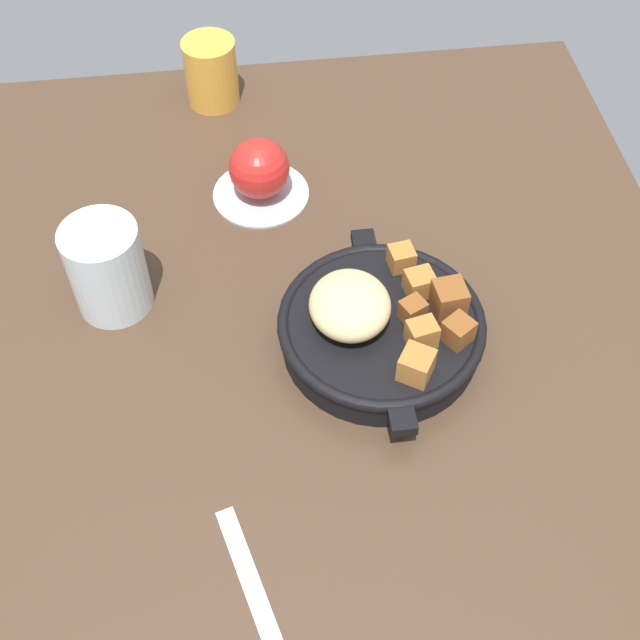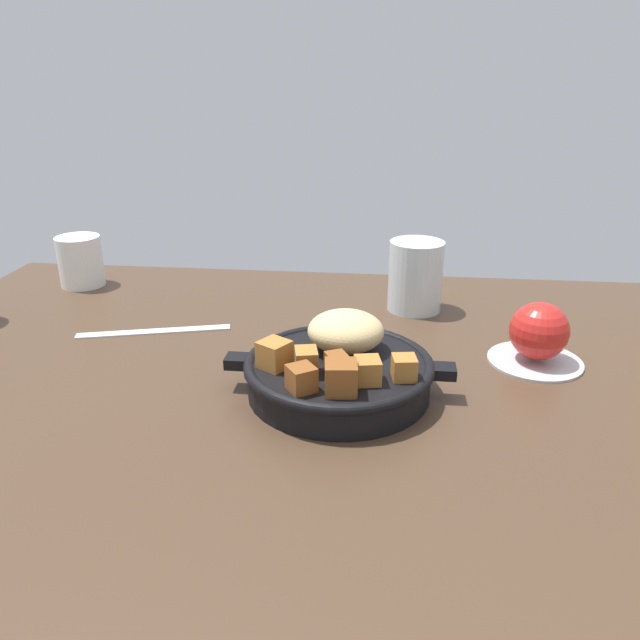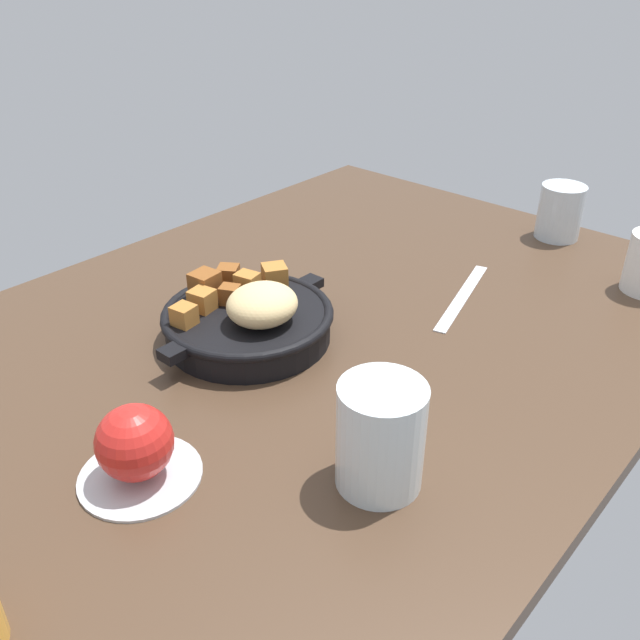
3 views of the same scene
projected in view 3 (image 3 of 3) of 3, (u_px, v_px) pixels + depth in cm
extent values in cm
cube|color=#473323|center=(308.00, 339.00, 83.49)|extent=(107.84, 76.24, 2.40)
cylinder|color=black|center=(248.00, 325.00, 80.56)|extent=(19.57, 19.57, 3.71)
torus|color=black|center=(248.00, 313.00, 79.77)|extent=(20.38, 20.38, 1.20)
cube|color=black|center=(173.00, 353.00, 72.82)|extent=(2.64, 2.40, 1.20)
cube|color=black|center=(310.00, 283.00, 86.98)|extent=(2.64, 2.40, 1.20)
ellipsoid|color=#DBBC7F|center=(262.00, 305.00, 76.40)|extent=(8.41, 7.82, 4.45)
cube|color=brown|center=(230.00, 295.00, 80.73)|extent=(2.80, 2.91, 2.25)
cube|color=brown|center=(205.00, 284.00, 82.18)|extent=(3.37, 3.28, 3.08)
cube|color=#A86B2D|center=(202.00, 300.00, 79.37)|extent=(2.94, 3.11, 2.48)
cube|color=#A86B2D|center=(247.00, 284.00, 82.74)|extent=(2.75, 3.11, 2.70)
cube|color=#A86B2D|center=(275.00, 276.00, 84.25)|extent=(3.95, 3.93, 2.88)
cube|color=brown|center=(228.00, 276.00, 84.79)|extent=(3.43, 3.45, 2.51)
cube|color=#A86B2D|center=(184.00, 315.00, 76.43)|extent=(2.68, 2.75, 2.34)
cylinder|color=#B7BABF|center=(140.00, 474.00, 60.92)|extent=(11.12, 11.12, 0.60)
sphere|color=red|center=(135.00, 442.00, 59.02)|extent=(6.88, 6.88, 6.88)
cube|color=silver|center=(462.00, 296.00, 90.15)|extent=(19.82, 6.86, 0.36)
cylinder|color=silver|center=(560.00, 212.00, 105.46)|extent=(6.80, 6.80, 8.46)
cylinder|color=silver|center=(380.00, 436.00, 58.16)|extent=(7.76, 7.76, 10.15)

